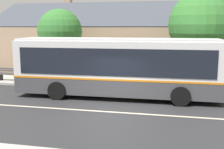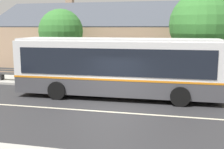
{
  "view_description": "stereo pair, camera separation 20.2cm",
  "coord_description": "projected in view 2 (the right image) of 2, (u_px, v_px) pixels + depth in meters",
  "views": [
    {
      "loc": [
        2.7,
        -12.31,
        3.92
      ],
      "look_at": [
        -0.58,
        2.92,
        1.27
      ],
      "focal_mm": 45.0,
      "sensor_mm": 36.0,
      "label": 1
    },
    {
      "loc": [
        2.9,
        -12.27,
        3.92
      ],
      "look_at": [
        -0.58,
        2.92,
        1.27
      ],
      "focal_mm": 45.0,
      "sensor_mm": 36.0,
      "label": 2
    }
  ],
  "objects": [
    {
      "name": "ground_plane",
      "position": [
        110.0,
        112.0,
        13.09
      ],
      "size": [
        300.0,
        300.0,
        0.0
      ],
      "primitive_type": "plane",
      "color": "#2D2D30"
    },
    {
      "name": "street_tree_primary",
      "position": [
        204.0,
        28.0,
        18.12
      ],
      "size": [
        4.36,
        4.36,
        6.25
      ],
      "color": "#4C3828",
      "rests_on": "ground"
    },
    {
      "name": "bench_by_building",
      "position": [
        9.0,
        75.0,
        19.97
      ],
      "size": [
        1.54,
        0.51,
        0.94
      ],
      "color": "#4C4C4C",
      "rests_on": "sidewalk_far"
    },
    {
      "name": "lane_divider_stripe",
      "position": [
        110.0,
        112.0,
        13.09
      ],
      "size": [
        60.0,
        0.16,
        0.01
      ],
      "primitive_type": "cube",
      "color": "beige",
      "rests_on": "ground"
    },
    {
      "name": "street_tree_secondary",
      "position": [
        59.0,
        33.0,
        21.05
      ],
      "size": [
        3.53,
        3.32,
        5.25
      ],
      "color": "#4C3828",
      "rests_on": "ground"
    },
    {
      "name": "community_building",
      "position": [
        127.0,
        46.0,
        27.28
      ],
      "size": [
        23.31,
        10.94,
        7.32
      ],
      "color": "tan",
      "rests_on": "ground"
    },
    {
      "name": "transit_bus",
      "position": [
        117.0,
        66.0,
        15.64
      ],
      "size": [
        11.31,
        2.91,
        3.3
      ],
      "color": "#47474C",
      "rests_on": "ground"
    },
    {
      "name": "sidewalk_far",
      "position": [
        131.0,
        85.0,
        18.84
      ],
      "size": [
        60.0,
        3.0,
        0.15
      ],
      "primitive_type": "cube",
      "color": "#ADAAA3",
      "rests_on": "ground"
    },
    {
      "name": "bus_stop_sign",
      "position": [
        216.0,
        66.0,
        16.46
      ],
      "size": [
        0.36,
        0.07,
        2.4
      ],
      "color": "gray",
      "rests_on": "sidewalk_far"
    }
  ]
}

